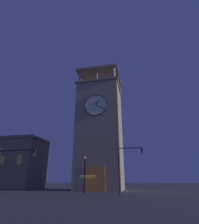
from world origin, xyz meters
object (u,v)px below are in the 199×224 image
Objects in this scene: adjacent_wing_building at (7,163)px; traffic_signal_mid at (126,161)px; clocktower at (100,133)px; traffic_signal_near at (10,162)px; street_lamp at (85,167)px.

adjacent_wing_building is 28.37m from traffic_signal_mid.
clocktower is 12.63m from traffic_signal_mid.
traffic_signal_mid is (-26.38, 10.39, -0.95)m from adjacent_wing_building.
clocktower is 1.66× the size of adjacent_wing_building.
clocktower is 19.07m from traffic_signal_near.
street_lamp is (0.40, 9.14, -7.23)m from clocktower.
traffic_signal_near is at bearing 29.65° from traffic_signal_mid.
clocktower reaches higher than adjacent_wing_building.
traffic_signal_near is (6.82, 16.35, -7.08)m from clocktower.
traffic_signal_mid is (-12.22, -6.96, 0.59)m from traffic_signal_near.
traffic_signal_mid reaches higher than street_lamp.
street_lamp is at bearing 87.49° from clocktower.
adjacent_wing_building is at bearing -2.74° from clocktower.
traffic_signal_mid reaches higher than traffic_signal_near.
clocktower is 4.96× the size of traffic_signal_near.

